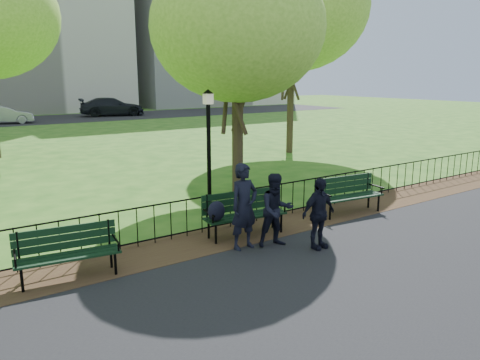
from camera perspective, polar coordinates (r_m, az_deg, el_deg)
ground at (r=9.89m, az=4.34°, el=-8.98°), size 120.00×120.00×0.00m
asphalt_path at (r=7.80m, az=20.90°, el=-15.97°), size 60.00×9.20×0.01m
dirt_strip at (r=11.01m, az=-0.60°, el=-6.58°), size 60.00×1.60×0.01m
far_street at (r=42.67m, az=-26.90°, el=6.37°), size 70.00×9.00×0.01m
iron_fence at (r=11.26m, az=-2.03°, el=-3.55°), size 24.06×0.06×1.00m
apartment_east at (r=64.19m, az=-4.96°, el=20.04°), size 20.00×15.00×24.00m
park_bench_main at (r=10.61m, az=-0.78°, el=-3.61°), size 2.02×0.84×1.10m
park_bench_left_a at (r=9.12m, az=-20.36°, el=-7.70°), size 1.87×0.79×1.03m
park_bench_right_a at (r=12.85m, az=13.02°, el=-1.28°), size 1.96×0.81×1.08m
lamppost at (r=12.36m, az=-3.82°, el=4.02°), size 0.30×0.30×3.29m
tree_near_e at (r=14.50m, az=-0.31°, el=18.09°), size 5.19×5.19×7.24m
tree_mid_e at (r=22.75m, az=6.44°, el=20.29°), size 6.93×6.93×9.66m
person_left at (r=9.87m, az=0.50°, el=-3.25°), size 0.70×0.48×1.85m
person_mid at (r=10.07m, az=4.44°, el=-3.69°), size 0.86×0.59×1.60m
person_right at (r=10.05m, az=9.55°, el=-4.04°), size 0.91×0.40×1.54m
sedan_silver at (r=40.51m, az=-26.79°, el=7.09°), size 4.29×2.02×1.36m
sedan_dark at (r=45.14m, az=-15.35°, el=8.61°), size 6.12×3.57×1.67m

